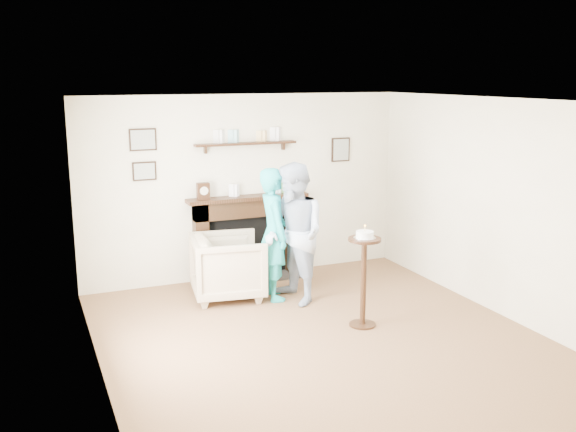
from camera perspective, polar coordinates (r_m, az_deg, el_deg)
The scene contains 6 objects.
ground at distance 6.89m, azimuth 3.23°, elevation -11.08°, with size 5.00×5.00×0.00m, color brown.
room_shell at distance 7.03m, azimuth 0.92°, elevation 3.26°, with size 4.54×5.02×2.52m.
armchair at distance 8.21m, azimuth -5.29°, elevation -7.16°, with size 0.86×0.88×0.80m, color tan.
man at distance 8.00m, azimuth 0.56°, elevation -7.62°, with size 0.84×0.65×1.73m, color silver.
woman at distance 8.15m, azimuth -1.22°, elevation -7.24°, with size 0.60×0.39×1.65m, color teal.
pedestal_table at distance 7.10m, azimuth 6.77°, elevation -4.29°, with size 0.36×0.36×1.16m.
Camera 1 is at (-2.80, -5.66, 2.75)m, focal length 40.00 mm.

